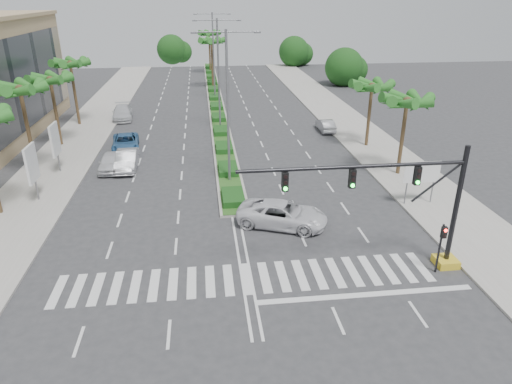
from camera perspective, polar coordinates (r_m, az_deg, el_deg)
ground at (r=25.47m, az=-1.18°, el=-10.77°), size 160.00×160.00×0.00m
footpath_right at (r=46.64m, az=15.21°, el=4.90°), size 6.00×120.00×0.15m
footpath_left at (r=45.32m, az=-23.43°, el=3.21°), size 6.00×120.00×0.15m
median at (r=67.48m, az=-5.10°, el=11.30°), size 2.20×75.00×0.20m
median_grass at (r=67.46m, az=-5.10°, el=11.40°), size 1.80×75.00×0.04m
signal_gantry at (r=26.15m, az=19.43°, el=-2.51°), size 12.60×1.20×7.20m
pedestrian_signal at (r=26.85m, az=22.19°, el=-5.66°), size 0.28×0.36×3.00m
direction_sign at (r=34.91m, az=20.01°, el=2.15°), size 2.70×0.11×3.40m
billboard_near at (r=37.02m, az=-26.23°, el=3.15°), size 0.18×2.10×4.35m
billboard_far at (r=42.45m, az=-23.83°, el=5.97°), size 0.18×2.10×4.35m
palm_left_mid at (r=42.18m, az=-27.39°, el=11.06°), size 4.57×4.68×7.95m
palm_left_far at (r=49.74m, az=-24.31°, el=12.47°), size 4.57×4.68×7.35m
palm_left_end at (r=57.30m, az=-22.18°, el=14.43°), size 4.57×4.68×7.75m
palm_right_near at (r=39.48m, az=18.34°, el=10.48°), size 4.57×4.68×7.05m
palm_right_far at (r=46.76m, az=14.28°, el=12.47°), size 4.57×4.68×6.75m
palm_median_a at (r=76.29m, az=-5.60°, el=18.08°), size 4.57×4.68×8.05m
palm_median_b at (r=91.23m, az=-5.90°, el=18.96°), size 4.57×4.68×8.05m
streetlight_near at (r=35.79m, az=-3.57°, el=11.35°), size 5.10×0.25×12.00m
streetlight_mid at (r=51.52m, az=-4.72°, el=15.08°), size 5.10×0.25×12.00m
streetlight_far at (r=67.38m, az=-5.34°, el=17.06°), size 5.10×0.25×12.00m
car_parked_a at (r=42.15m, az=-17.79°, el=3.56°), size 1.82×4.37×1.48m
car_parked_b at (r=42.02m, az=-15.84°, el=3.86°), size 1.85×5.02×1.64m
car_parked_c at (r=47.28m, az=-15.99°, el=5.95°), size 3.18×5.79×1.54m
car_parked_d at (r=59.58m, az=-16.36°, el=9.50°), size 2.83×5.83×1.63m
car_crossing at (r=30.50m, az=3.33°, el=-2.80°), size 6.59×4.82×1.67m
car_right at (r=52.63m, az=8.69°, el=8.25°), size 1.47×4.16×1.37m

